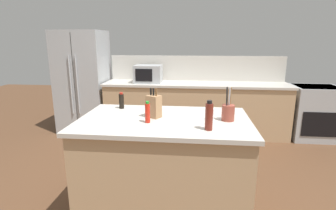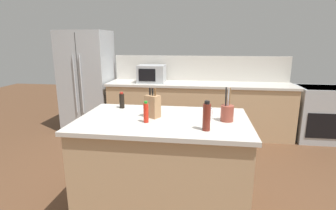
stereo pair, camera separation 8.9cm
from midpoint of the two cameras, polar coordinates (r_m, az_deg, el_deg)
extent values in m
plane|color=brown|center=(2.96, -1.68, -20.71)|extent=(14.00, 14.00, 0.00)
cube|color=tan|center=(4.77, 5.40, -1.07)|extent=(3.22, 0.62, 0.90)
cube|color=beige|center=(4.67, 5.53, 4.51)|extent=(3.26, 0.66, 0.04)
cube|color=beige|center=(4.95, 5.64, 7.96)|extent=(3.22, 0.03, 0.46)
cube|color=tan|center=(2.72, -1.75, -12.90)|extent=(1.59, 0.95, 0.90)
cube|color=beige|center=(2.55, -1.83, -3.42)|extent=(1.65, 1.01, 0.04)
cube|color=#ADB2B7|center=(5.18, -18.45, 4.85)|extent=(0.86, 0.72, 1.85)
cube|color=#2D2D2D|center=(4.86, -20.19, 4.15)|extent=(0.01, 0.00, 1.76)
cylinder|color=#ADB2B7|center=(4.87, -20.92, 4.11)|extent=(0.02, 0.02, 1.02)
cylinder|color=#ADB2B7|center=(4.81, -19.64, 4.12)|extent=(0.02, 0.02, 1.02)
cube|color=#ADB2B7|center=(5.17, 28.73, -1.45)|extent=(0.76, 0.64, 0.92)
cube|color=black|center=(4.92, 29.98, -3.74)|extent=(0.61, 0.01, 0.41)
cube|color=black|center=(5.09, 29.31, 3.45)|extent=(0.68, 0.58, 0.02)
cube|color=#ADB2B7|center=(4.73, -4.87, 6.78)|extent=(0.47, 0.38, 0.31)
cube|color=black|center=(4.55, -5.85, 6.47)|extent=(0.29, 0.01, 0.22)
cube|color=#A87C54|center=(2.56, -4.13, -0.33)|extent=(0.16, 0.15, 0.22)
cylinder|color=black|center=(2.55, -4.76, 2.93)|extent=(0.02, 0.02, 0.07)
cylinder|color=black|center=(2.53, -4.19, 2.86)|extent=(0.02, 0.02, 0.07)
cylinder|color=brown|center=(2.51, -3.61, 2.78)|extent=(0.02, 0.02, 0.07)
cylinder|color=brown|center=(2.52, 11.96, -1.67)|extent=(0.12, 0.12, 0.15)
cylinder|color=olive|center=(2.49, 12.46, 1.81)|extent=(0.01, 0.05, 0.18)
cylinder|color=black|center=(2.48, 11.72, 1.81)|extent=(0.01, 0.05, 0.18)
cylinder|color=#B2B2B7|center=(2.47, 12.23, 1.70)|extent=(0.01, 0.03, 0.18)
cylinder|color=maroon|center=(2.22, 7.78, -2.60)|extent=(0.07, 0.07, 0.23)
cylinder|color=black|center=(2.18, 7.89, 0.62)|extent=(0.04, 0.04, 0.03)
cylinder|color=silver|center=(2.51, 8.39, -2.01)|extent=(0.05, 0.05, 0.11)
cylinder|color=#B2B2B7|center=(2.50, 8.44, -0.63)|extent=(0.04, 0.04, 0.02)
cylinder|color=red|center=(2.41, -5.53, -1.79)|extent=(0.05, 0.05, 0.18)
cylinder|color=green|center=(2.38, -5.59, 0.54)|extent=(0.03, 0.03, 0.02)
cylinder|color=black|center=(2.95, -10.94, 0.79)|extent=(0.06, 0.06, 0.16)
cylinder|color=#B22319|center=(2.94, -11.02, 2.50)|extent=(0.04, 0.04, 0.02)
camera|label=1|loc=(0.04, -90.89, -0.22)|focal=28.00mm
camera|label=2|loc=(0.04, 89.11, 0.22)|focal=28.00mm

